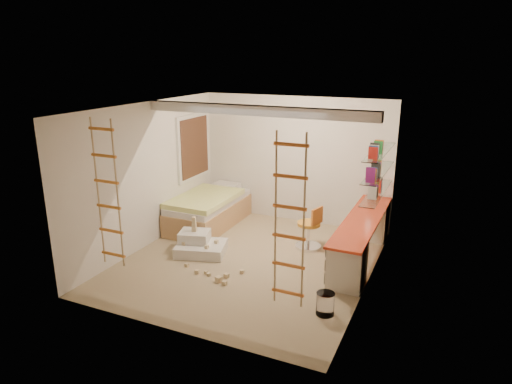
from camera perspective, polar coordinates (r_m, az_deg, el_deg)
The scene contains 15 objects.
floor at distance 7.88m, azimuth -0.91°, elevation -8.61°, with size 4.50×4.50×0.00m, color tan.
ceiling_beam at distance 7.44m, azimuth 0.00°, elevation 10.15°, with size 4.00×0.18×0.16m, color white.
window_frame at distance 9.56m, azimuth -7.87°, elevation 5.60°, with size 0.06×1.15×1.35m, color white.
window_blind at distance 9.54m, azimuth -7.67°, elevation 5.59°, with size 0.02×1.00×1.20m, color #4C2D1E.
rope_ladder_left at distance 6.69m, azimuth -18.05°, elevation -0.27°, with size 0.41×0.04×2.13m, color orange, non-canonical shape.
rope_ladder_right at distance 5.32m, azimuth 4.20°, elevation -3.80°, with size 0.41×0.04×2.13m, color orange, non-canonical shape.
waste_bin at distance 6.41m, azimuth 8.66°, elevation -13.63°, with size 0.25×0.25×0.32m, color white.
desk at distance 8.00m, azimuth 13.04°, elevation -5.52°, with size 0.56×2.80×0.75m.
shelves at distance 7.89m, azimuth 15.05°, elevation 2.41°, with size 0.25×1.80×0.71m.
bed at distance 9.41m, azimuth -5.92°, elevation -2.22°, with size 1.02×2.00×0.69m.
task_lamp at distance 8.67m, azimuth 14.34°, elevation 1.26°, with size 0.14×0.36×0.57m.
swivel_chair at distance 8.33m, azimuth 6.72°, elevation -5.09°, with size 0.59×0.59×0.80m.
play_platform at distance 8.20m, azimuth -7.09°, elevation -6.59°, with size 0.99×0.87×0.37m.
toy_blocks at distance 7.69m, azimuth -6.24°, elevation -7.87°, with size 1.30×1.04×0.64m.
books at distance 7.87m, azimuth 15.09°, elevation 3.00°, with size 0.14×0.70×0.92m.
Camera 1 is at (3.04, -6.44, 3.39)m, focal length 32.00 mm.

